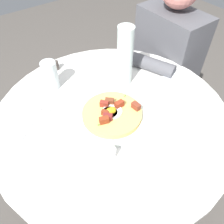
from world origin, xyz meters
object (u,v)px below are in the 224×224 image
Objects in this scene: person_seated at (163,76)px; bread_plate at (179,84)px; pepper_shaker at (56,65)px; pizza_plate at (112,116)px; breakfast_pizza at (112,113)px; water_glass at (50,75)px; knife at (31,124)px; water_bottle at (125,57)px; fork at (39,126)px; dining_table at (112,138)px; salt_shaker at (112,153)px.

bread_plate is at bearing -39.33° from person_seated.
person_seated is 0.71m from pepper_shaker.
person_seated is 0.70m from pizza_plate.
breakfast_pizza is 1.80× the size of water_glass.
knife is (-0.19, -0.66, 0.00)m from bread_plate.
knife is at bearing -90.97° from water_bottle.
person_seated is 0.57m from water_bottle.
pizza_plate is at bearing -69.29° from knife.
water_glass is (-0.32, -0.11, 0.04)m from breakfast_pizza.
breakfast_pizza is 0.33m from knife.
water_glass is 0.15m from pepper_shaker.
knife is at bearing -105.77° from bread_plate.
pepper_shaker is (-0.46, -0.41, 0.02)m from bread_plate.
breakfast_pizza is 1.36× the size of fork.
fork is 0.65× the size of water_bottle.
water_glass is at bearing -161.55° from breakfast_pizza.
knife is at bearing -119.37° from breakfast_pizza.
person_seated is at bearing -33.91° from knife.
person_seated reaches higher than knife.
person_seated is 0.78m from water_glass.
pepper_shaker is (-0.18, -0.64, 0.25)m from person_seated.
fork is 3.89× the size of pepper_shaker.
pizza_plate is (0.26, -0.61, 0.23)m from person_seated.
fork is (-0.13, -0.26, -0.02)m from breakfast_pizza.
person_seated is at bearing 111.69° from dining_table.
water_bottle is at bearing -37.40° from fork.
water_glass is 2.67× the size of salt_shaker.
dining_table is at bearing 5.92° from pepper_shaker.
pizza_plate is 0.19m from salt_shaker.
pepper_shaker is (-0.42, -0.04, 0.20)m from dining_table.
breakfast_pizza reaches higher than knife.
dining_table is 0.35m from fork.
person_seated reaches higher than water_glass.
water_glass is at bearing 179.25° from salt_shaker.
bread_plate is 3.87× the size of pepper_shaker.
pizza_plate is 0.44m from pepper_shaker.
breakfast_pizza is at bearing -93.97° from bread_plate.
bread_plate is at bearing 104.40° from salt_shaker.
water_bottle reaches higher than bread_plate.
pepper_shaker reaches higher than fork.
knife is at bearing -43.15° from pepper_shaker.
pepper_shaker is (-0.59, 0.08, -0.00)m from salt_shaker.
breakfast_pizza reaches higher than pizza_plate.
bread_plate is (0.03, 0.38, -0.02)m from breakfast_pizza.
fork is (-0.16, -0.64, 0.00)m from bread_plate.
dining_table is 0.38m from water_bottle.
breakfast_pizza is 1.36× the size of knife.
pizza_plate is at bearing 143.29° from salt_shaker.
breakfast_pizza is at bearing 91.93° from pizza_plate.
knife is 0.25m from water_glass.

